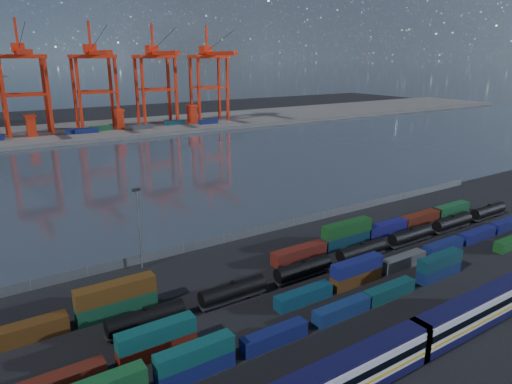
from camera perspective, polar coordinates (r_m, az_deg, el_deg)
ground at (r=89.44m, az=10.82°, el=-10.74°), size 700.00×700.00×0.00m
harbor_water at (r=175.55m, az=-13.60°, el=2.65°), size 700.00×700.00×0.00m
far_quay at (r=274.97m, az=-21.26°, el=7.07°), size 700.00×70.00×2.00m
passenger_train at (r=61.46m, az=11.69°, el=-21.54°), size 79.32×3.37×5.79m
container_row_south at (r=69.79m, az=2.59°, el=-16.99°), size 139.56×2.22×4.73m
container_row_mid at (r=79.93m, az=5.72°, el=-12.68°), size 141.19×2.29×4.88m
container_row_north at (r=88.85m, az=-1.01°, el=-9.06°), size 141.81×2.63×5.61m
tanker_string at (r=97.81m, az=13.04°, el=-7.18°), size 105.59×2.71×3.87m
waterfront_fence at (r=108.85m, az=0.58°, el=-4.80°), size 160.12×0.12×2.20m
yard_light_mast at (r=91.82m, az=-14.45°, el=-3.92°), size 1.60×0.40×16.60m
gantry_cranes at (r=264.24m, az=-23.37°, el=14.26°), size 197.86×43.89×59.43m
quay_containers at (r=258.42m, az=-22.97°, el=6.87°), size 172.58×10.99×2.60m
straddle_carriers at (r=263.86m, az=-21.46°, el=8.20°), size 140.00×7.00×11.10m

